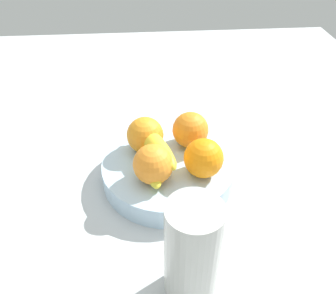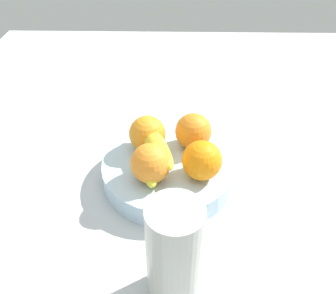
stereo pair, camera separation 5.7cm
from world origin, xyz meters
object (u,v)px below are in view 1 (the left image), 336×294
orange_front_right (190,130)px  banana_bunch (152,152)px  orange_center (145,135)px  thermos_tumbler (192,253)px  fruit_bowl (168,170)px  orange_front_left (204,158)px  orange_back_left (153,164)px

orange_front_right → banana_bunch: (5.79, -8.52, -0.81)cm
orange_center → thermos_tumbler: size_ratio=0.42×
fruit_bowl → banana_bunch: size_ratio=1.45×
orange_front_right → thermos_tumbler: (31.14, -3.82, 0.65)cm
fruit_bowl → thermos_tumbler: bearing=3.3°
fruit_bowl → banana_bunch: (0.14, -3.23, 5.44)cm
orange_front_left → orange_back_left: size_ratio=1.00×
orange_front_left → banana_bunch: 10.57cm
fruit_bowl → orange_front_right: 9.95cm
orange_front_right → orange_back_left: 13.58cm
fruit_bowl → orange_front_left: 9.90cm
orange_center → banana_bunch: size_ratio=0.41×
orange_front_right → orange_center: (1.14, -9.76, 0.00)cm
fruit_bowl → orange_center: 8.92cm
orange_front_right → orange_center: bearing=-83.3°
fruit_bowl → orange_front_right: (-5.66, 5.29, 6.25)cm
orange_front_left → orange_front_right: same height
fruit_bowl → orange_front_right: bearing=136.9°
orange_front_right → orange_center: 9.83cm
fruit_bowl → orange_front_left: size_ratio=3.53×
fruit_bowl → orange_front_right: orange_front_right is taller
orange_front_left → orange_front_right: bearing=-172.1°
orange_front_right → thermos_tumbler: thermos_tumbler is taller
banana_bunch → orange_center: bearing=-165.0°
orange_front_right → fruit_bowl: bearing=-43.1°
thermos_tumbler → fruit_bowl: bearing=-176.7°
fruit_bowl → orange_front_left: (3.89, 6.62, 6.25)cm
orange_front_left → orange_center: (-8.41, -11.09, 0.00)cm
banana_bunch → orange_front_left: bearing=69.1°
orange_front_left → fruit_bowl: bearing=-120.5°
thermos_tumbler → orange_front_left: bearing=166.6°
orange_center → orange_back_left: 9.53cm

